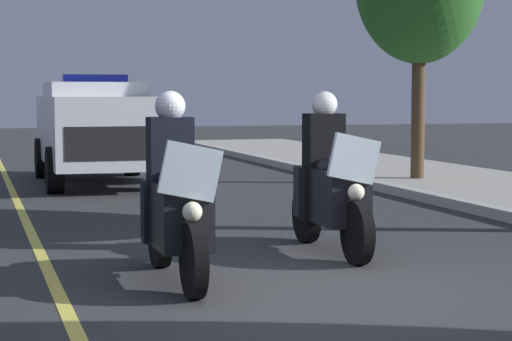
{
  "coord_description": "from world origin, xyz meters",
  "views": [
    {
      "loc": [
        7.43,
        -2.83,
        1.69
      ],
      "look_at": [
        -1.85,
        0.0,
        0.9
      ],
      "focal_mm": 66.09,
      "sensor_mm": 36.0,
      "label": 1
    }
  ],
  "objects": [
    {
      "name": "ground_plane",
      "position": [
        0.0,
        0.0,
        0.0
      ],
      "size": [
        80.0,
        80.0,
        0.0
      ],
      "primitive_type": "plane",
      "color": "#333335"
    },
    {
      "name": "lane_stripe_center",
      "position": [
        0.0,
        -2.14,
        0.0
      ],
      "size": [
        48.0,
        0.12,
        0.01
      ],
      "primitive_type": "cube",
      "color": "#E0D14C",
      "rests_on": "ground"
    },
    {
      "name": "police_suv",
      "position": [
        -10.36,
        -0.54,
        1.07
      ],
      "size": [
        4.93,
        2.12,
        2.05
      ],
      "color": "silver",
      "rests_on": "ground"
    },
    {
      "name": "police_motorcycle_lead_right",
      "position": [
        -1.86,
        0.83,
        0.7
      ],
      "size": [
        2.14,
        0.56,
        1.72
      ],
      "color": "black",
      "rests_on": "ground"
    },
    {
      "name": "police_motorcycle_lead_left",
      "position": [
        -0.83,
        -1.08,
        0.7
      ],
      "size": [
        2.14,
        0.56,
        1.72
      ],
      "color": "black",
      "rests_on": "ground"
    }
  ]
}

